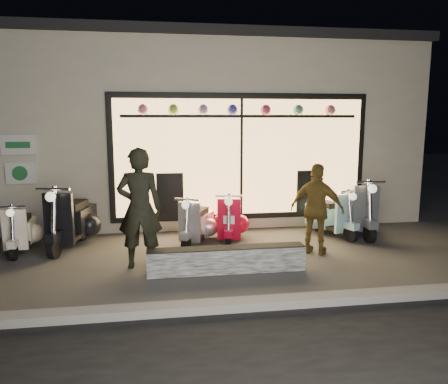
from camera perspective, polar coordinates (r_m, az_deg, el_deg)
The scene contains 12 objects.
ground at distance 7.47m, azimuth -1.03°, elevation -8.77°, with size 40.00×40.00×0.00m, color #383533.
kerb at distance 5.61m, azimuth 1.83°, elevation -14.54°, with size 40.00×0.25×0.12m, color slate.
shop_building at distance 12.06m, azimuth -4.29°, elevation 8.34°, with size 10.20×6.23×4.20m.
graffiti_barrier at distance 6.81m, azimuth 0.35°, elevation -8.84°, with size 2.43×0.28×0.40m, color black.
scooter_silver at distance 8.41m, azimuth -3.41°, elevation -4.10°, with size 0.75×1.25×0.92m.
scooter_red at distance 8.55m, azimuth 0.81°, elevation -3.73°, with size 0.61×1.35×0.96m.
scooter_black at distance 8.68m, azimuth -19.02°, elevation -3.54°, with size 0.76×1.62×1.15m.
scooter_cream at distance 8.72m, azimuth -24.90°, elevation -4.58°, with size 0.43×1.23×0.88m.
scooter_blue at distance 9.24m, azimuth 13.30°, elevation -2.99°, with size 0.71×1.34×0.96m.
scooter_grey at distance 9.49m, azimuth 16.52°, elevation -2.35°, with size 0.55×1.59×1.14m.
man at distance 6.98m, azimuth -10.96°, elevation -2.12°, with size 0.70×0.46×1.92m, color black.
woman at distance 7.75m, azimuth 12.05°, elevation -2.22°, with size 0.93×0.39×1.59m, color brown.
Camera 1 is at (-0.96, -7.03, 2.35)m, focal length 35.00 mm.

